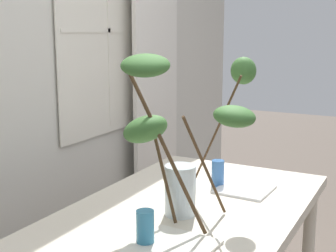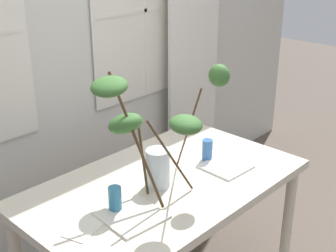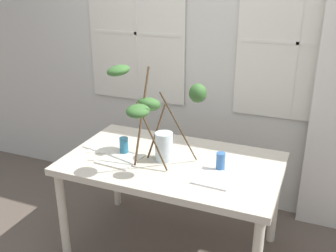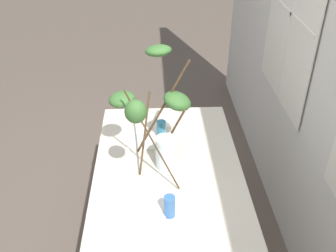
% 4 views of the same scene
% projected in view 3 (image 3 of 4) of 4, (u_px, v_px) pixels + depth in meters
% --- Properties ---
extents(ground, '(14.00, 14.00, 0.00)m').
position_uv_depth(ground, '(172.00, 248.00, 3.03)').
color(ground, brown).
extents(back_wall_with_windows, '(5.18, 0.14, 2.81)m').
position_uv_depth(back_wall_with_windows, '(213.00, 46.00, 3.30)').
color(back_wall_with_windows, beige).
rests_on(back_wall_with_windows, ground).
extents(dining_table, '(1.50, 0.89, 0.76)m').
position_uv_depth(dining_table, '(172.00, 170.00, 2.78)').
color(dining_table, beige).
rests_on(dining_table, ground).
extents(vase_with_branches, '(0.77, 0.54, 0.67)m').
position_uv_depth(vase_with_branches, '(153.00, 115.00, 2.63)').
color(vase_with_branches, silver).
rests_on(vase_with_branches, dining_table).
extents(drinking_glass_blue_left, '(0.06, 0.06, 0.13)m').
position_uv_depth(drinking_glass_blue_left, '(124.00, 146.00, 2.83)').
color(drinking_glass_blue_left, teal).
rests_on(drinking_glass_blue_left, dining_table).
extents(drinking_glass_blue_right, '(0.06, 0.06, 0.13)m').
position_uv_depth(drinking_glass_blue_right, '(221.00, 161.00, 2.60)').
color(drinking_glass_blue_right, '#386BAD').
rests_on(drinking_glass_blue_right, dining_table).
extents(plate_square_left, '(0.28, 0.28, 0.01)m').
position_uv_depth(plate_square_left, '(120.00, 159.00, 2.77)').
color(plate_square_left, silver).
rests_on(plate_square_left, dining_table).
extents(plate_square_right, '(0.24, 0.24, 0.01)m').
position_uv_depth(plate_square_right, '(214.00, 178.00, 2.50)').
color(plate_square_right, white).
rests_on(plate_square_right, dining_table).
extents(napkin_folded, '(0.22, 0.17, 0.00)m').
position_uv_depth(napkin_folded, '(101.00, 150.00, 2.91)').
color(napkin_folded, silver).
rests_on(napkin_folded, dining_table).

